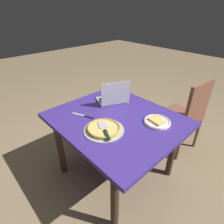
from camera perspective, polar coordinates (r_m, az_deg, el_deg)
ground_plane at (r=2.09m, az=1.12°, el=-18.21°), size 12.00×12.00×0.00m
dining_table at (r=1.68m, az=1.33°, el=-4.44°), size 1.11×0.97×0.70m
laptop at (r=1.85m, az=0.38°, el=4.46°), size 0.32×0.36×0.25m
pizza_plate at (r=1.60m, az=13.94°, el=-2.87°), size 0.23×0.23×0.04m
pizza_tray at (r=1.46m, az=-2.55°, el=-5.22°), size 0.33×0.33×0.04m
table_knife at (r=1.66m, az=-8.42°, el=-1.24°), size 0.21×0.10×0.01m
chair_near at (r=2.22m, az=22.16°, el=-0.33°), size 0.45×0.45×0.92m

